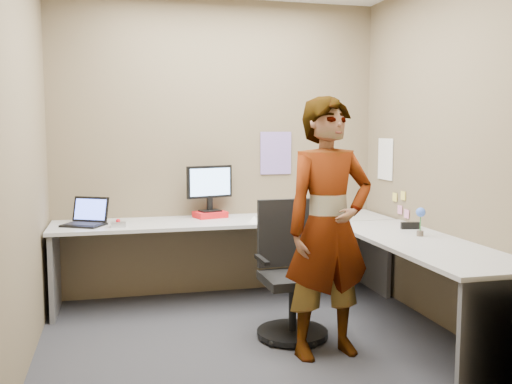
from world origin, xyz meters
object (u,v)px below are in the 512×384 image
object	(u,v)px
office_chair	(290,282)
person	(329,228)
monitor	(210,184)
desk	(293,246)

from	to	relation	value
office_chair	person	world-z (taller)	person
monitor	office_chair	bearing A→B (deg)	-86.25
desk	monitor	xyz separation A→B (m)	(-0.54, 0.77, 0.44)
office_chair	person	xyz separation A→B (m)	(0.14, -0.41, 0.47)
desk	person	bearing A→B (deg)	-89.90
monitor	person	xyz separation A→B (m)	(0.55, -1.55, -0.16)
desk	person	world-z (taller)	person
desk	person	distance (m)	0.83
desk	office_chair	bearing A→B (deg)	-110.32
monitor	person	world-z (taller)	person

